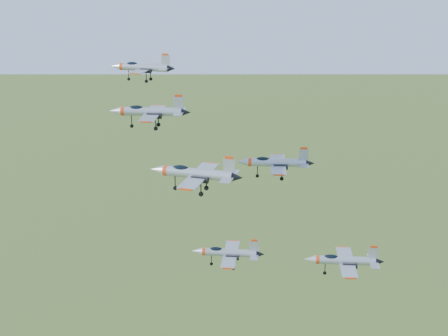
# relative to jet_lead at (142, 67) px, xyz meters

# --- Properties ---
(jet_lead) EXTENTS (12.34, 10.20, 3.30)m
(jet_lead) POSITION_rel_jet_lead_xyz_m (0.00, 0.00, 0.00)
(jet_lead) COLOR #9BA1A7
(jet_left_high) EXTENTS (13.99, 11.62, 3.74)m
(jet_left_high) POSITION_rel_jet_lead_xyz_m (3.82, -9.19, -5.79)
(jet_left_high) COLOR #9BA1A7
(jet_right_high) EXTENTS (13.60, 11.30, 3.63)m
(jet_right_high) POSITION_rel_jet_lead_xyz_m (15.91, -27.77, -9.60)
(jet_right_high) COLOR #9BA1A7
(jet_left_low) EXTENTS (13.86, 11.55, 3.70)m
(jet_left_low) POSITION_rel_jet_lead_xyz_m (24.55, -2.80, -15.65)
(jet_left_low) COLOR #9BA1A7
(jet_right_low) EXTENTS (10.74, 8.89, 2.87)m
(jet_right_low) POSITION_rel_jet_lead_xyz_m (20.28, -26.58, -21.96)
(jet_right_low) COLOR #9BA1A7
(jet_trail) EXTENTS (13.38, 11.12, 3.57)m
(jet_trail) POSITION_rel_jet_lead_xyz_m (37.28, -12.13, -28.97)
(jet_trail) COLOR #9BA1A7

